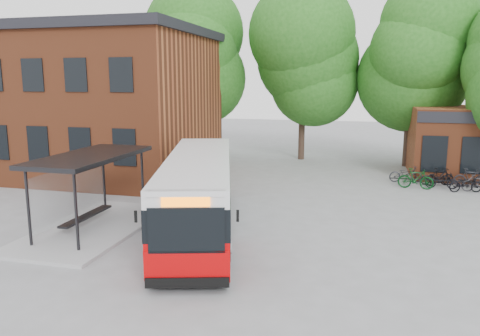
% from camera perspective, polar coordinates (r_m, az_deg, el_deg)
% --- Properties ---
extents(ground, '(100.00, 100.00, 0.00)m').
position_cam_1_polar(ground, '(17.70, -3.01, -7.65)').
color(ground, slate).
extents(station_building, '(18.40, 10.40, 8.50)m').
position_cam_1_polar(station_building, '(30.92, -21.45, 7.52)').
color(station_building, brown).
rests_on(station_building, ground).
extents(bus_shelter, '(3.60, 7.00, 2.90)m').
position_cam_1_polar(bus_shelter, '(18.30, -17.61, -2.81)').
color(bus_shelter, black).
rests_on(bus_shelter, ground).
extents(bike_rail, '(5.20, 0.10, 0.38)m').
position_cam_1_polar(bike_rail, '(26.86, 23.23, -1.74)').
color(bike_rail, black).
rests_on(bike_rail, ground).
extents(tree_0, '(7.92, 7.92, 11.00)m').
position_cam_1_polar(tree_0, '(33.88, -4.58, 10.54)').
color(tree_0, '#1F5917').
rests_on(tree_0, ground).
extents(tree_1, '(7.92, 7.92, 10.40)m').
position_cam_1_polar(tree_1, '(33.26, 7.66, 9.96)').
color(tree_1, '#1F5917').
rests_on(tree_1, ground).
extents(tree_2, '(7.92, 7.92, 11.00)m').
position_cam_1_polar(tree_2, '(32.12, 20.12, 9.93)').
color(tree_2, '#1F5917').
rests_on(tree_2, ground).
extents(city_bus, '(5.32, 11.22, 2.80)m').
position_cam_1_polar(city_bus, '(17.48, -5.00, -3.15)').
color(city_bus, '#B80306').
rests_on(city_bus, ground).
extents(bicycle_0, '(1.83, 0.85, 0.92)m').
position_cam_1_polar(bicycle_0, '(27.35, 19.55, -0.69)').
color(bicycle_0, '#23242B').
rests_on(bicycle_0, ground).
extents(bicycle_1, '(1.82, 0.73, 1.06)m').
position_cam_1_polar(bicycle_1, '(25.85, 20.63, -1.24)').
color(bicycle_1, '#093713').
rests_on(bicycle_1, ground).
extents(bicycle_2, '(1.63, 0.83, 0.82)m').
position_cam_1_polar(bicycle_2, '(27.25, 22.71, -1.06)').
color(bicycle_2, black).
rests_on(bicycle_2, ground).
extents(bicycle_3, '(1.67, 1.03, 0.97)m').
position_cam_1_polar(bicycle_3, '(27.09, 23.16, -0.99)').
color(bicycle_3, black).
rests_on(bicycle_3, ground).
extents(bicycle_4, '(1.61, 0.58, 0.84)m').
position_cam_1_polar(bicycle_4, '(26.44, 23.36, -1.42)').
color(bicycle_4, black).
rests_on(bicycle_4, ground).
extents(bicycle_5, '(1.48, 0.44, 0.88)m').
position_cam_1_polar(bicycle_5, '(26.35, 26.96, -1.70)').
color(bicycle_5, '#2A292D').
rests_on(bicycle_5, ground).
extents(bicycle_6, '(1.74, 0.97, 0.86)m').
position_cam_1_polar(bicycle_6, '(26.06, 25.81, -1.75)').
color(bicycle_6, black).
rests_on(bicycle_6, ground).
extents(bicycle_7, '(1.62, 0.49, 0.97)m').
position_cam_1_polar(bicycle_7, '(27.51, 26.26, -1.07)').
color(bicycle_7, '#232328').
rests_on(bicycle_7, ground).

